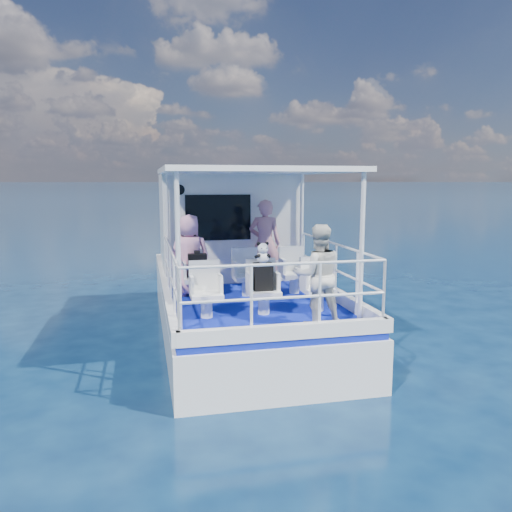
{
  "coord_description": "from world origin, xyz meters",
  "views": [
    {
      "loc": [
        -1.8,
        -8.5,
        2.97
      ],
      "look_at": [
        0.03,
        -0.4,
        1.72
      ],
      "focal_mm": 35.0,
      "sensor_mm": 36.0,
      "label": 1
    }
  ],
  "objects_px": {
    "backpack_center": "(263,277)",
    "panda": "(263,253)",
    "passenger_stbd_aft": "(318,275)",
    "passenger_port_fwd": "(190,255)"
  },
  "relations": [
    {
      "from": "backpack_center",
      "to": "panda",
      "type": "xyz_separation_m",
      "value": [
        -0.01,
        -0.02,
        0.38
      ]
    },
    {
      "from": "panda",
      "to": "passenger_stbd_aft",
      "type": "bearing_deg",
      "value": -48.07
    },
    {
      "from": "passenger_port_fwd",
      "to": "panda",
      "type": "xyz_separation_m",
      "value": [
        0.98,
        -1.56,
        0.24
      ]
    },
    {
      "from": "passenger_port_fwd",
      "to": "backpack_center",
      "type": "bearing_deg",
      "value": 131.84
    },
    {
      "from": "passenger_stbd_aft",
      "to": "backpack_center",
      "type": "height_order",
      "value": "passenger_stbd_aft"
    },
    {
      "from": "passenger_port_fwd",
      "to": "passenger_stbd_aft",
      "type": "xyz_separation_m",
      "value": [
        1.62,
        -2.28,
        -0.01
      ]
    },
    {
      "from": "passenger_stbd_aft",
      "to": "backpack_center",
      "type": "xyz_separation_m",
      "value": [
        -0.63,
        0.74,
        -0.13
      ]
    },
    {
      "from": "passenger_port_fwd",
      "to": "backpack_center",
      "type": "height_order",
      "value": "passenger_port_fwd"
    },
    {
      "from": "backpack_center",
      "to": "panda",
      "type": "height_order",
      "value": "panda"
    },
    {
      "from": "passenger_stbd_aft",
      "to": "backpack_center",
      "type": "bearing_deg",
      "value": -41.48
    }
  ]
}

